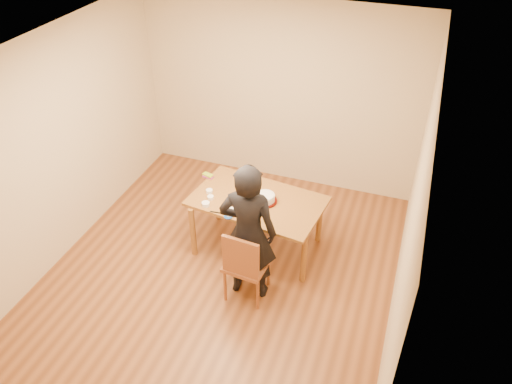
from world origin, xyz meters
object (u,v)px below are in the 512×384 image
(dining_chair, at_px, (247,264))
(person, at_px, (248,233))
(cake_plate, at_px, (265,201))
(cake, at_px, (265,198))
(dining_table, at_px, (257,201))

(dining_chair, height_order, person, person)
(cake_plate, xyz_separation_m, cake, (0.00, 0.00, 0.05))
(dining_table, xyz_separation_m, dining_chair, (0.15, -0.78, -0.28))
(dining_table, bearing_deg, cake_plate, 6.53)
(dining_chair, bearing_deg, cake, 98.54)
(dining_table, bearing_deg, cake, 6.53)
(dining_table, relative_size, cake, 6.86)
(dining_chair, height_order, cake_plate, cake_plate)
(dining_table, relative_size, dining_chair, 3.46)
(cake, bearing_deg, person, -86.14)
(cake_plate, bearing_deg, dining_table, 179.25)
(dining_table, distance_m, cake_plate, 0.11)
(dining_chair, bearing_deg, cake_plate, 98.54)
(dining_table, height_order, cake, cake)
(cake_plate, bearing_deg, person, -86.14)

